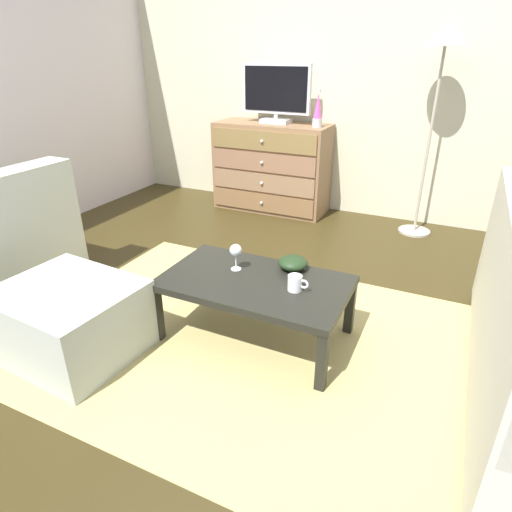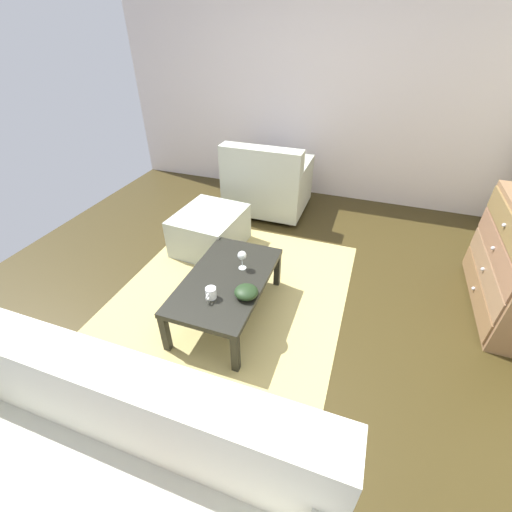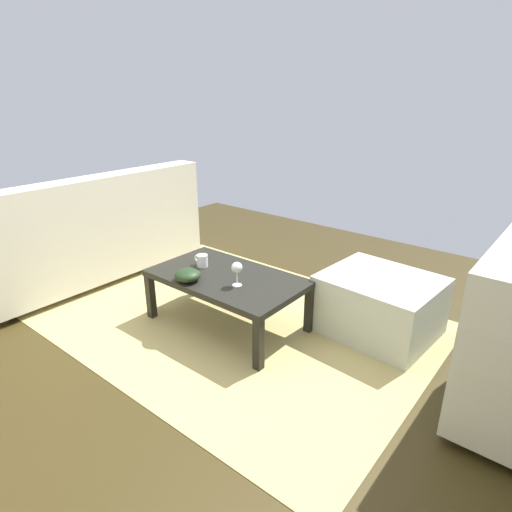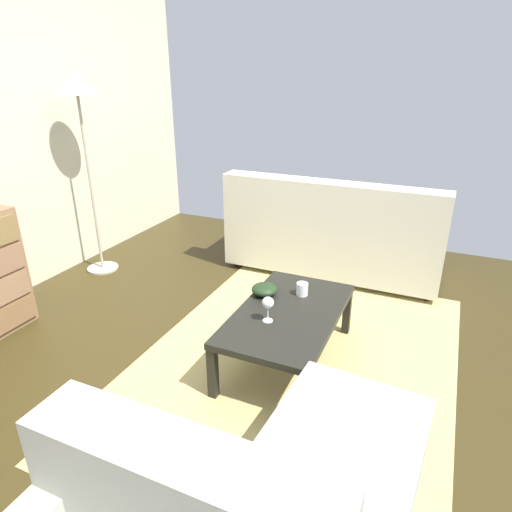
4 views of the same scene
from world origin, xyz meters
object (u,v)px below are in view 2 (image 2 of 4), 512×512
(armchair, at_px, (267,184))
(ottoman, at_px, (210,230))
(bowl_decorative, at_px, (246,292))
(coffee_table, at_px, (227,282))
(couch_large, at_px, (104,501))
(mug, at_px, (211,293))
(wine_glass, at_px, (242,256))

(armchair, distance_m, ottoman, 1.03)
(bowl_decorative, height_order, armchair, armchair)
(armchair, height_order, ottoman, armchair)
(coffee_table, xyz_separation_m, couch_large, (1.50, 0.10, 0.02))
(coffee_table, height_order, bowl_decorative, bowl_decorative)
(armchair, relative_size, ottoman, 1.30)
(bowl_decorative, xyz_separation_m, couch_large, (1.36, -0.11, -0.06))
(coffee_table, xyz_separation_m, mug, (0.24, -0.01, 0.08))
(mug, height_order, ottoman, mug)
(coffee_table, distance_m, armchair, 1.83)
(coffee_table, height_order, mug, mug)
(wine_glass, height_order, mug, wine_glass)
(wine_glass, relative_size, bowl_decorative, 0.92)
(coffee_table, distance_m, bowl_decorative, 0.27)
(ottoman, bearing_deg, wine_glass, 42.53)
(mug, distance_m, armchair, 2.07)
(bowl_decorative, height_order, couch_large, couch_large)
(ottoman, bearing_deg, bowl_decorative, 38.29)
(couch_large, bearing_deg, ottoman, -164.28)
(coffee_table, bearing_deg, ottoman, -146.46)
(wine_glass, bearing_deg, bowl_decorative, 26.28)
(coffee_table, relative_size, ottoman, 1.47)
(mug, bearing_deg, bowl_decorative, 113.81)
(mug, distance_m, couch_large, 1.26)
(coffee_table, distance_m, couch_large, 1.50)
(coffee_table, relative_size, armchair, 1.13)
(ottoman, bearing_deg, armchair, 163.23)
(bowl_decorative, xyz_separation_m, armchair, (-1.95, -0.48, -0.06))
(coffee_table, relative_size, bowl_decorative, 6.04)
(wine_glass, bearing_deg, armchair, -168.64)
(wine_glass, bearing_deg, ottoman, -137.47)
(wine_glass, xyz_separation_m, mug, (0.40, -0.08, -0.07))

